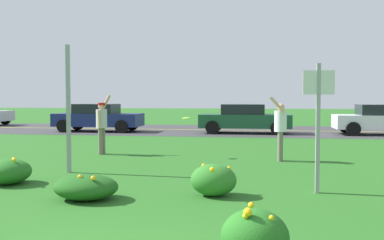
{
  "coord_description": "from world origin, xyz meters",
  "views": [
    {
      "loc": [
        1.77,
        -3.19,
        1.75
      ],
      "look_at": [
        -0.16,
        9.37,
        1.11
      ],
      "focal_mm": 40.74,
      "sensor_mm": 36.0,
      "label": 1
    }
  ],
  "objects_px": {
    "sign_post_by_roadside": "(318,114)",
    "frisbee_lime": "(186,118)",
    "sign_post_near_path": "(68,109)",
    "person_thrower_red_cap_gray_shirt": "(102,123)",
    "car_white_rightmost": "(383,119)",
    "car_navy_center_left": "(98,117)",
    "car_dark_green_center_right": "(245,118)",
    "person_catcher_white_shirt": "(280,126)"
  },
  "relations": [
    {
      "from": "sign_post_by_roadside",
      "to": "frisbee_lime",
      "type": "distance_m",
      "value": 5.46
    },
    {
      "from": "car_navy_center_left",
      "to": "frisbee_lime",
      "type": "bearing_deg",
      "value": -55.9
    },
    {
      "from": "sign_post_by_roadside",
      "to": "car_white_rightmost",
      "type": "relative_size",
      "value": 0.53
    },
    {
      "from": "sign_post_near_path",
      "to": "person_thrower_red_cap_gray_shirt",
      "type": "bearing_deg",
      "value": 97.43
    },
    {
      "from": "sign_post_near_path",
      "to": "sign_post_by_roadside",
      "type": "distance_m",
      "value": 5.66
    },
    {
      "from": "sign_post_near_path",
      "to": "car_white_rightmost",
      "type": "xyz_separation_m",
      "value": [
        10.27,
        12.2,
        -0.76
      ]
    },
    {
      "from": "sign_post_by_roadside",
      "to": "car_navy_center_left",
      "type": "distance_m",
      "value": 16.56
    },
    {
      "from": "person_catcher_white_shirt",
      "to": "car_navy_center_left",
      "type": "bearing_deg",
      "value": 133.26
    },
    {
      "from": "sign_post_by_roadside",
      "to": "sign_post_near_path",
      "type": "bearing_deg",
      "value": 165.75
    },
    {
      "from": "sign_post_near_path",
      "to": "person_thrower_red_cap_gray_shirt",
      "type": "height_order",
      "value": "sign_post_near_path"
    },
    {
      "from": "sign_post_near_path",
      "to": "frisbee_lime",
      "type": "height_order",
      "value": "sign_post_near_path"
    },
    {
      "from": "sign_post_near_path",
      "to": "car_navy_center_left",
      "type": "xyz_separation_m",
      "value": [
        -3.94,
        12.2,
        -0.76
      ]
    },
    {
      "from": "sign_post_by_roadside",
      "to": "car_white_rightmost",
      "type": "bearing_deg",
      "value": 70.65
    },
    {
      "from": "car_dark_green_center_right",
      "to": "frisbee_lime",
      "type": "bearing_deg",
      "value": -98.89
    },
    {
      "from": "frisbee_lime",
      "to": "car_white_rightmost",
      "type": "relative_size",
      "value": 0.05
    },
    {
      "from": "person_thrower_red_cap_gray_shirt",
      "to": "car_navy_center_left",
      "type": "bearing_deg",
      "value": 111.58
    },
    {
      "from": "person_thrower_red_cap_gray_shirt",
      "to": "car_navy_center_left",
      "type": "distance_m",
      "value": 9.53
    },
    {
      "from": "sign_post_near_path",
      "to": "person_thrower_red_cap_gray_shirt",
      "type": "relative_size",
      "value": 1.6
    },
    {
      "from": "car_navy_center_left",
      "to": "car_dark_green_center_right",
      "type": "bearing_deg",
      "value": 0.0
    },
    {
      "from": "person_catcher_white_shirt",
      "to": "frisbee_lime",
      "type": "bearing_deg",
      "value": 173.34
    },
    {
      "from": "car_navy_center_left",
      "to": "car_white_rightmost",
      "type": "bearing_deg",
      "value": 0.0
    },
    {
      "from": "person_thrower_red_cap_gray_shirt",
      "to": "person_catcher_white_shirt",
      "type": "distance_m",
      "value": 5.49
    },
    {
      "from": "sign_post_near_path",
      "to": "car_navy_center_left",
      "type": "bearing_deg",
      "value": 107.89
    },
    {
      "from": "sign_post_near_path",
      "to": "person_catcher_white_shirt",
      "type": "distance_m",
      "value": 5.71
    },
    {
      "from": "sign_post_near_path",
      "to": "person_catcher_white_shirt",
      "type": "relative_size",
      "value": 1.67
    },
    {
      "from": "car_dark_green_center_right",
      "to": "person_thrower_red_cap_gray_shirt",
      "type": "bearing_deg",
      "value": -115.14
    },
    {
      "from": "car_navy_center_left",
      "to": "car_white_rightmost",
      "type": "xyz_separation_m",
      "value": [
        14.2,
        0.0,
        0.0
      ]
    },
    {
      "from": "person_thrower_red_cap_gray_shirt",
      "to": "car_dark_green_center_right",
      "type": "xyz_separation_m",
      "value": [
        4.16,
        8.86,
        -0.25
      ]
    },
    {
      "from": "car_dark_green_center_right",
      "to": "car_white_rightmost",
      "type": "relative_size",
      "value": 1.0
    },
    {
      "from": "sign_post_near_path",
      "to": "car_white_rightmost",
      "type": "bearing_deg",
      "value": 49.93
    },
    {
      "from": "sign_post_by_roadside",
      "to": "car_navy_center_left",
      "type": "xyz_separation_m",
      "value": [
        -9.43,
        13.6,
        -0.71
      ]
    },
    {
      "from": "person_catcher_white_shirt",
      "to": "car_white_rightmost",
      "type": "xyz_separation_m",
      "value": [
        5.26,
        9.51,
        -0.23
      ]
    },
    {
      "from": "person_thrower_red_cap_gray_shirt",
      "to": "sign_post_by_roadside",
      "type": "bearing_deg",
      "value": -38.64
    },
    {
      "from": "car_dark_green_center_right",
      "to": "sign_post_by_roadside",
      "type": "bearing_deg",
      "value": -82.59
    },
    {
      "from": "sign_post_by_roadside",
      "to": "person_catcher_white_shirt",
      "type": "height_order",
      "value": "sign_post_by_roadside"
    },
    {
      "from": "car_navy_center_left",
      "to": "person_thrower_red_cap_gray_shirt",
      "type": "bearing_deg",
      "value": -68.42
    },
    {
      "from": "frisbee_lime",
      "to": "car_dark_green_center_right",
      "type": "distance_m",
      "value": 9.31
    },
    {
      "from": "car_navy_center_left",
      "to": "car_dark_green_center_right",
      "type": "height_order",
      "value": "same"
    },
    {
      "from": "person_thrower_red_cap_gray_shirt",
      "to": "sign_post_near_path",
      "type": "bearing_deg",
      "value": -82.57
    },
    {
      "from": "sign_post_by_roadside",
      "to": "frisbee_lime",
      "type": "relative_size",
      "value": 10.13
    },
    {
      "from": "sign_post_near_path",
      "to": "sign_post_by_roadside",
      "type": "height_order",
      "value": "sign_post_near_path"
    },
    {
      "from": "sign_post_by_roadside",
      "to": "car_navy_center_left",
      "type": "bearing_deg",
      "value": 124.74
    }
  ]
}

